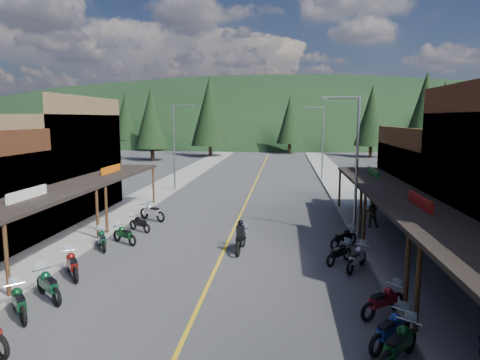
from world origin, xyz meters
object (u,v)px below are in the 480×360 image
(bike_east_9, at_px, (339,252))
(bike_east_10, at_px, (344,237))
(pine_0, at_px, (59,120))
(pine_11, at_px, (425,115))
(pine_3, at_px, (290,120))
(bike_east_7, at_px, (383,300))
(bike_east_8, at_px, (357,257))
(bike_east_6, at_px, (391,329))
(pine_8, at_px, (101,124))
(bike_west_10, at_px, (124,234))
(shop_east_3, at_px, (455,186))
(pine_7, at_px, (126,116))
(streetlight_3, at_px, (321,140))
(bike_west_8, at_px, (72,263))
(pine_9, at_px, (439,121))
(bike_west_7, at_px, (48,284))
(shop_west_3, at_px, (40,166))
(bike_west_11, at_px, (140,223))
(pine_1, at_px, (153,116))
(rider_on_bike, at_px, (241,239))
(bike_west_6, at_px, (19,301))
(streetlight_2, at_px, (354,159))
(pedestrian_east_b, at_px, (371,212))
(pine_5, at_px, (444,112))
(pine_4, at_px, (372,115))
(bike_west_12, at_px, (152,211))
(bike_east_5, at_px, (399,343))
(pine_2, at_px, (210,111))
(bike_west_9, at_px, (102,239))
(pine_10, at_px, (151,118))

(bike_east_9, height_order, bike_east_10, bike_east_10)
(pine_0, xyz_separation_m, pine_11, (60.00, -24.00, 0.70))
(pine_3, bearing_deg, pine_11, -60.26)
(bike_east_7, relative_size, bike_east_8, 0.97)
(bike_east_6, bearing_deg, bike_east_7, 126.25)
(pine_8, xyz_separation_m, bike_east_6, (28.23, -44.25, -5.37))
(bike_west_10, xyz_separation_m, bike_east_6, (11.77, -9.46, 0.04))
(shop_east_3, xyz_separation_m, pine_7, (-45.75, 64.70, 4.70))
(streetlight_3, height_order, bike_west_8, streetlight_3)
(pine_9, distance_m, bike_east_10, 43.53)
(bike_east_10, bearing_deg, bike_west_7, -101.81)
(shop_west_3, relative_size, bike_west_11, 5.90)
(pine_1, xyz_separation_m, pine_3, (28.00, -4.00, -0.75))
(shop_east_3, xyz_separation_m, streetlight_3, (-6.80, 18.70, 1.93))
(pine_11, bearing_deg, rider_on_bike, -119.68)
(shop_east_3, height_order, bike_east_10, shop_east_3)
(pine_0, bearing_deg, bike_west_6, -62.53)
(pine_11, relative_size, bike_west_10, 6.32)
(pine_1, bearing_deg, pine_8, -86.19)
(shop_west_3, distance_m, bike_east_7, 24.51)
(streetlight_2, distance_m, pine_8, 43.18)
(streetlight_2, height_order, bike_west_11, streetlight_2)
(bike_east_10, bearing_deg, pine_3, 137.00)
(bike_west_8, xyz_separation_m, pedestrian_east_b, (14.30, 9.59, 0.45))
(pine_11, bearing_deg, bike_east_8, -111.00)
(pine_1, height_order, bike_west_11, pine_1)
(streetlight_2, distance_m, pine_5, 69.57)
(bike_west_7, relative_size, bike_west_11, 1.19)
(streetlight_3, relative_size, bike_west_11, 4.33)
(streetlight_3, relative_size, pine_4, 0.64)
(streetlight_2, bearing_deg, bike_west_8, -148.75)
(pine_1, height_order, bike_west_12, pine_1)
(pine_5, distance_m, pine_8, 64.53)
(bike_east_9, height_order, pedestrian_east_b, pedestrian_east_b)
(bike_east_8, height_order, rider_on_bike, rider_on_bike)
(bike_east_5, bearing_deg, pine_4, 117.19)
(pine_2, bearing_deg, pine_3, 29.74)
(bike_west_9, relative_size, bike_east_8, 0.91)
(bike_west_9, distance_m, bike_west_12, 6.40)
(streetlight_3, xyz_separation_m, rider_on_bike, (-6.07, -25.54, -3.76))
(bike_east_5, bearing_deg, bike_west_11, 169.84)
(pine_2, bearing_deg, bike_east_8, -73.66)
(pine_11, relative_size, bike_west_12, 5.45)
(streetlight_3, height_order, pine_4, pine_4)
(streetlight_2, distance_m, pine_9, 40.78)
(bike_west_8, distance_m, bike_east_5, 13.27)
(pine_3, xyz_separation_m, pine_10, (-22.00, -16.00, 0.30))
(bike_west_10, distance_m, bike_east_10, 11.75)
(bike_west_7, bearing_deg, pedestrian_east_b, -9.12)
(bike_west_6, bearing_deg, bike_west_8, 47.49)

